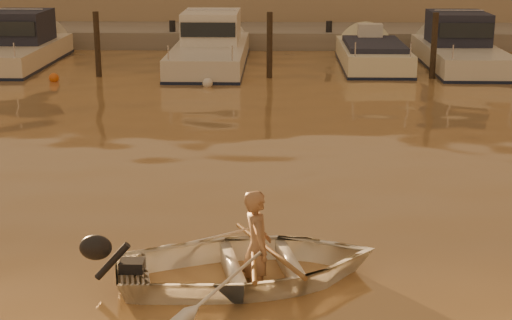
{
  "coord_description": "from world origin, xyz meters",
  "views": [
    {
      "loc": [
        0.05,
        -10.16,
        4.3
      ],
      "look_at": [
        -0.29,
        2.07,
        0.75
      ],
      "focal_mm": 55.0,
      "sensor_mm": 36.0,
      "label": 1
    }
  ],
  "objects_px": {
    "dinghy": "(249,265)",
    "moored_boat_1": "(16,46)",
    "moored_boat_2": "(210,47)",
    "person": "(257,247)",
    "moored_boat_3": "(372,60)",
    "moored_boat_4": "(461,48)"
  },
  "relations": [
    {
      "from": "moored_boat_1",
      "to": "moored_boat_3",
      "type": "distance_m",
      "value": 12.01
    },
    {
      "from": "dinghy",
      "to": "person",
      "type": "distance_m",
      "value": 0.25
    },
    {
      "from": "dinghy",
      "to": "moored_boat_4",
      "type": "relative_size",
      "value": 0.48
    },
    {
      "from": "dinghy",
      "to": "moored_boat_1",
      "type": "xyz_separation_m",
      "value": [
        -8.49,
        16.93,
        0.4
      ]
    },
    {
      "from": "person",
      "to": "dinghy",
      "type": "bearing_deg",
      "value": 90.0
    },
    {
      "from": "moored_boat_3",
      "to": "moored_boat_4",
      "type": "distance_m",
      "value": 2.93
    },
    {
      "from": "moored_boat_1",
      "to": "moored_boat_4",
      "type": "height_order",
      "value": "same"
    },
    {
      "from": "dinghy",
      "to": "moored_boat_4",
      "type": "height_order",
      "value": "moored_boat_4"
    },
    {
      "from": "moored_boat_2",
      "to": "dinghy",
      "type": "bearing_deg",
      "value": -83.5
    },
    {
      "from": "moored_boat_2",
      "to": "moored_boat_4",
      "type": "bearing_deg",
      "value": 0.0
    },
    {
      "from": "moored_boat_3",
      "to": "moored_boat_4",
      "type": "relative_size",
      "value": 0.86
    },
    {
      "from": "moored_boat_2",
      "to": "moored_boat_4",
      "type": "distance_m",
      "value": 8.34
    },
    {
      "from": "moored_boat_1",
      "to": "moored_boat_2",
      "type": "xyz_separation_m",
      "value": [
        6.56,
        0.0,
        0.0
      ]
    },
    {
      "from": "moored_boat_1",
      "to": "person",
      "type": "bearing_deg",
      "value": -63.07
    },
    {
      "from": "dinghy",
      "to": "moored_boat_1",
      "type": "distance_m",
      "value": 18.95
    },
    {
      "from": "person",
      "to": "moored_boat_1",
      "type": "bearing_deg",
      "value": 14.24
    },
    {
      "from": "dinghy",
      "to": "moored_boat_3",
      "type": "xyz_separation_m",
      "value": [
        3.51,
        16.93,
        -0.0
      ]
    },
    {
      "from": "dinghy",
      "to": "person",
      "type": "xyz_separation_m",
      "value": [
        0.1,
        0.02,
        0.23
      ]
    },
    {
      "from": "dinghy",
      "to": "moored_boat_1",
      "type": "bearing_deg",
      "value": 13.95
    },
    {
      "from": "moored_boat_4",
      "to": "moored_boat_2",
      "type": "bearing_deg",
      "value": 180.0
    },
    {
      "from": "dinghy",
      "to": "moored_boat_2",
      "type": "relative_size",
      "value": 0.43
    },
    {
      "from": "person",
      "to": "moored_boat_2",
      "type": "height_order",
      "value": "moored_boat_2"
    }
  ]
}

